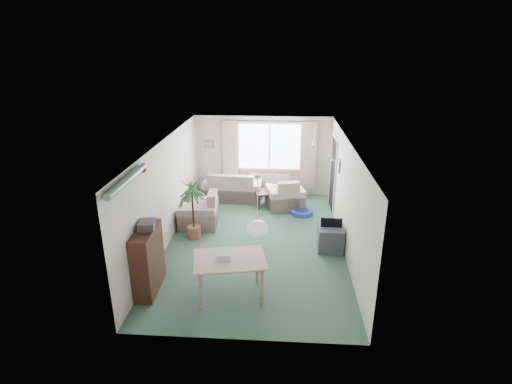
# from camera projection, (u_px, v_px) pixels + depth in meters

# --- Properties ---
(ground) EXTENTS (6.50, 6.50, 0.00)m
(ground) POSITION_uv_depth(u_px,v_px,m) (255.00, 243.00, 9.29)
(ground) COLOR #2F4F3E
(window) EXTENTS (1.80, 0.03, 1.30)m
(window) POSITION_uv_depth(u_px,v_px,m) (269.00, 146.00, 11.77)
(window) COLOR white
(curtain_rod) EXTENTS (2.60, 0.03, 0.03)m
(curtain_rod) POSITION_uv_depth(u_px,v_px,m) (270.00, 121.00, 11.43)
(curtain_rod) COLOR black
(curtain_left) EXTENTS (0.45, 0.08, 2.00)m
(curtain_left) POSITION_uv_depth(u_px,v_px,m) (231.00, 154.00, 11.83)
(curtain_left) COLOR beige
(curtain_right) EXTENTS (0.45, 0.08, 2.00)m
(curtain_right) POSITION_uv_depth(u_px,v_px,m) (308.00, 156.00, 11.69)
(curtain_right) COLOR beige
(radiator) EXTENTS (1.20, 0.10, 0.55)m
(radiator) POSITION_uv_depth(u_px,v_px,m) (269.00, 182.00, 12.12)
(radiator) COLOR white
(doorway) EXTENTS (0.03, 0.95, 2.00)m
(doorway) POSITION_uv_depth(u_px,v_px,m) (333.00, 175.00, 10.87)
(doorway) COLOR black
(pendant_lamp) EXTENTS (0.36, 0.36, 0.36)m
(pendant_lamp) POSITION_uv_depth(u_px,v_px,m) (257.00, 228.00, 6.61)
(pendant_lamp) COLOR white
(tinsel_garland) EXTENTS (1.60, 1.60, 0.12)m
(tinsel_garland) POSITION_uv_depth(u_px,v_px,m) (127.00, 180.00, 6.47)
(tinsel_garland) COLOR #196626
(bauble_cluster_a) EXTENTS (0.20, 0.20, 0.20)m
(bauble_cluster_a) POSITION_uv_depth(u_px,v_px,m) (313.00, 141.00, 9.28)
(bauble_cluster_a) COLOR silver
(bauble_cluster_b) EXTENTS (0.20, 0.20, 0.20)m
(bauble_cluster_b) POSITION_uv_depth(u_px,v_px,m) (332.00, 155.00, 8.14)
(bauble_cluster_b) COLOR silver
(wall_picture_back) EXTENTS (0.28, 0.03, 0.22)m
(wall_picture_back) POSITION_uv_depth(u_px,v_px,m) (209.00, 144.00, 11.87)
(wall_picture_back) COLOR brown
(wall_picture_right) EXTENTS (0.03, 0.24, 0.30)m
(wall_picture_right) POSITION_uv_depth(u_px,v_px,m) (339.00, 166.00, 9.75)
(wall_picture_right) COLOR brown
(sofa) EXTENTS (1.75, 1.01, 0.84)m
(sofa) POSITION_uv_depth(u_px,v_px,m) (233.00, 185.00, 11.77)
(sofa) COLOR #BDB38F
(sofa) RESTS_ON ground
(armchair_corner) EXTENTS (1.15, 1.11, 0.86)m
(armchair_corner) POSITION_uv_depth(u_px,v_px,m) (285.00, 193.00, 11.16)
(armchair_corner) COLOR beige
(armchair_corner) RESTS_ON ground
(armchair_left) EXTENTS (1.00, 1.04, 0.88)m
(armchair_left) POSITION_uv_depth(u_px,v_px,m) (198.00, 209.00, 10.06)
(armchair_left) COLOR #BEB790
(armchair_left) RESTS_ON ground
(coffee_table) EXTENTS (1.08, 0.78, 0.44)m
(coffee_table) POSITION_uv_depth(u_px,v_px,m) (272.00, 198.00, 11.38)
(coffee_table) COLOR black
(coffee_table) RESTS_ON ground
(photo_frame) EXTENTS (0.12, 0.04, 0.16)m
(photo_frame) POSITION_uv_depth(u_px,v_px,m) (274.00, 189.00, 11.23)
(photo_frame) COLOR brown
(photo_frame) RESTS_ON coffee_table
(bookshelf) EXTENTS (0.37, 1.02, 1.24)m
(bookshelf) POSITION_uv_depth(u_px,v_px,m) (148.00, 260.00, 7.34)
(bookshelf) COLOR black
(bookshelf) RESTS_ON ground
(hifi_box) EXTENTS (0.34, 0.40, 0.14)m
(hifi_box) POSITION_uv_depth(u_px,v_px,m) (146.00, 225.00, 7.14)
(hifi_box) COLOR #333237
(hifi_box) RESTS_ON bookshelf
(houseplant) EXTENTS (0.88, 0.88, 1.58)m
(houseplant) POSITION_uv_depth(u_px,v_px,m) (193.00, 207.00, 9.26)
(houseplant) COLOR #1B511B
(houseplant) RESTS_ON ground
(dining_table) EXTENTS (1.30, 0.99, 0.73)m
(dining_table) POSITION_uv_depth(u_px,v_px,m) (230.00, 277.00, 7.26)
(dining_table) COLOR tan
(dining_table) RESTS_ON ground
(gift_box) EXTENTS (0.25, 0.18, 0.12)m
(gift_box) POSITION_uv_depth(u_px,v_px,m) (224.00, 257.00, 7.10)
(gift_box) COLOR silver
(gift_box) RESTS_ON dining_table
(tv_cube) EXTENTS (0.57, 0.62, 0.56)m
(tv_cube) POSITION_uv_depth(u_px,v_px,m) (330.00, 238.00, 8.90)
(tv_cube) COLOR #3B3B40
(tv_cube) RESTS_ON ground
(pet_bed) EXTENTS (0.70, 0.70, 0.12)m
(pet_bed) POSITION_uv_depth(u_px,v_px,m) (301.00, 212.00, 10.84)
(pet_bed) COLOR navy
(pet_bed) RESTS_ON ground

